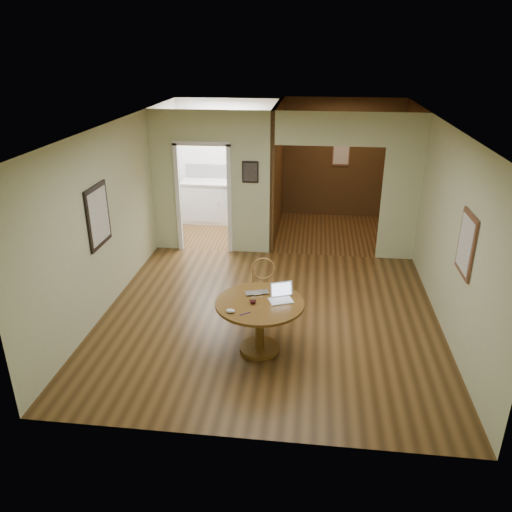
# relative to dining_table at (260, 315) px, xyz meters

# --- Properties ---
(floor) EXTENTS (5.00, 5.00, 0.00)m
(floor) POSITION_rel_dining_table_xyz_m (0.05, 0.85, -0.53)
(floor) COLOR #3F2A12
(floor) RESTS_ON ground
(room_shell) EXTENTS (5.20, 7.50, 5.00)m
(room_shell) POSITION_rel_dining_table_xyz_m (-0.42, 3.95, 0.75)
(room_shell) COLOR white
(room_shell) RESTS_ON ground
(dining_table) EXTENTS (1.15, 1.15, 0.72)m
(dining_table) POSITION_rel_dining_table_xyz_m (0.00, 0.00, 0.00)
(dining_table) COLOR brown
(dining_table) RESTS_ON ground
(chair) EXTENTS (0.42, 0.42, 0.90)m
(chair) POSITION_rel_dining_table_xyz_m (-0.05, 0.93, -0.03)
(chair) COLOR brown
(chair) RESTS_ON ground
(open_laptop) EXTENTS (0.35, 0.35, 0.21)m
(open_laptop) POSITION_rel_dining_table_xyz_m (0.27, 0.12, 0.25)
(open_laptop) COLOR white
(open_laptop) RESTS_ON dining_table
(closed_laptop) EXTENTS (0.36, 0.29, 0.02)m
(closed_laptop) POSITION_rel_dining_table_xyz_m (-0.05, 0.18, 0.20)
(closed_laptop) COLOR #AFAEB3
(closed_laptop) RESTS_ON dining_table
(mouse) EXTENTS (0.12, 0.07, 0.05)m
(mouse) POSITION_rel_dining_table_xyz_m (-0.33, -0.31, 0.21)
(mouse) COLOR white
(mouse) RESTS_ON dining_table
(wine_glass) EXTENTS (0.09, 0.09, 0.10)m
(wine_glass) POSITION_rel_dining_table_xyz_m (-0.08, -0.05, 0.24)
(wine_glass) COLOR white
(wine_glass) RESTS_ON dining_table
(pen) EXTENTS (0.13, 0.10, 0.01)m
(pen) POSITION_rel_dining_table_xyz_m (-0.15, -0.33, 0.19)
(pen) COLOR #0D0E5F
(pen) RESTS_ON dining_table
(kitchen_cabinet) EXTENTS (2.06, 0.60, 0.94)m
(kitchen_cabinet) POSITION_rel_dining_table_xyz_m (-1.30, 5.05, -0.06)
(kitchen_cabinet) COLOR white
(kitchen_cabinet) RESTS_ON ground
(grocery_bag) EXTENTS (0.35, 0.33, 0.28)m
(grocery_bag) POSITION_rel_dining_table_xyz_m (-0.67, 5.05, 0.55)
(grocery_bag) COLOR beige
(grocery_bag) RESTS_ON kitchen_cabinet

